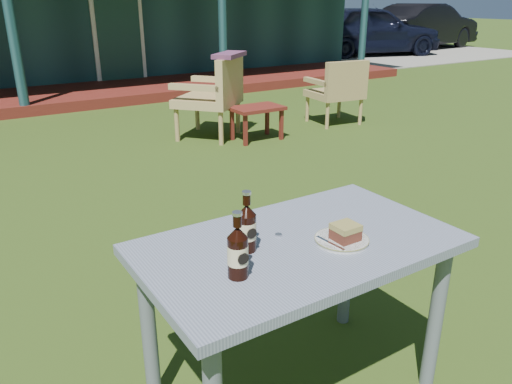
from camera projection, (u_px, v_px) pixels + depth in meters
ground at (153, 246)px, 3.39m from camera, size 80.00×80.00×0.00m
gravel_strip at (371, 53)px, 15.35m from camera, size 9.00×6.00×0.02m
car_near at (369, 30)px, 14.58m from camera, size 4.52×2.75×1.44m
car_far at (424, 26)px, 16.57m from camera, size 4.53×2.06×1.44m
cafe_table at (298, 265)px, 1.91m from camera, size 1.20×0.70×0.72m
plate at (342, 240)px, 1.87m from camera, size 0.20×0.20×0.01m
cake_slice at (345, 232)px, 1.85m from camera, size 0.09×0.09×0.06m
fork at (330, 243)px, 1.82m from camera, size 0.02×0.14×0.00m
cola_bottle_near at (247, 227)px, 1.77m from camera, size 0.07×0.07×0.23m
cola_bottle_far at (238, 252)px, 1.60m from camera, size 0.07×0.07×0.23m
bottle_cap at (279, 235)px, 1.91m from camera, size 0.03×0.03×0.01m
armchair_left at (215, 93)px, 5.87m from camera, size 0.97×0.96×0.95m
armchair_right at (338, 89)px, 6.53m from camera, size 0.68×0.65×0.84m
floral_throw at (229, 55)px, 5.66m from camera, size 0.57×0.53×0.05m
side_table at (257, 111)px, 5.84m from camera, size 0.60×0.40×0.40m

